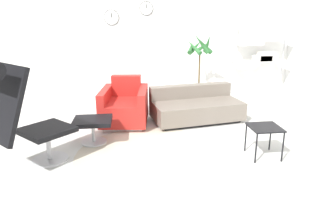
{
  "coord_description": "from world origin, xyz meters",
  "views": [
    {
      "loc": [
        -0.38,
        -3.68,
        1.74
      ],
      "look_at": [
        0.12,
        0.36,
        0.55
      ],
      "focal_mm": 32.0,
      "sensor_mm": 36.0,
      "label": 1
    }
  ],
  "objects_px": {
    "lounge_chair": "(17,107)",
    "ottoman": "(93,125)",
    "couch_low": "(196,108)",
    "shelf_unit": "(266,49)",
    "side_table": "(265,130)",
    "potted_plant": "(199,68)",
    "armchair_red": "(125,107)"
  },
  "relations": [
    {
      "from": "ottoman",
      "to": "couch_low",
      "type": "distance_m",
      "value": 1.87
    },
    {
      "from": "lounge_chair",
      "to": "side_table",
      "type": "relative_size",
      "value": 3.29
    },
    {
      "from": "ottoman",
      "to": "shelf_unit",
      "type": "height_order",
      "value": "shelf_unit"
    },
    {
      "from": "side_table",
      "to": "shelf_unit",
      "type": "relative_size",
      "value": 0.23
    },
    {
      "from": "ottoman",
      "to": "armchair_red",
      "type": "relative_size",
      "value": 0.54
    },
    {
      "from": "lounge_chair",
      "to": "potted_plant",
      "type": "xyz_separation_m",
      "value": [
        2.74,
        2.87,
        -0.07
      ]
    },
    {
      "from": "couch_low",
      "to": "shelf_unit",
      "type": "xyz_separation_m",
      "value": [
        1.96,
        1.65,
        0.83
      ]
    },
    {
      "from": "ottoman",
      "to": "side_table",
      "type": "height_order",
      "value": "side_table"
    },
    {
      "from": "lounge_chair",
      "to": "armchair_red",
      "type": "height_order",
      "value": "lounge_chair"
    },
    {
      "from": "lounge_chair",
      "to": "armchair_red",
      "type": "distance_m",
      "value": 1.97
    },
    {
      "from": "couch_low",
      "to": "armchair_red",
      "type": "bearing_deg",
      "value": -8.54
    },
    {
      "from": "lounge_chair",
      "to": "couch_low",
      "type": "bearing_deg",
      "value": 77.86
    },
    {
      "from": "lounge_chair",
      "to": "shelf_unit",
      "type": "height_order",
      "value": "shelf_unit"
    },
    {
      "from": "lounge_chair",
      "to": "couch_low",
      "type": "distance_m",
      "value": 2.9
    },
    {
      "from": "couch_low",
      "to": "potted_plant",
      "type": "distance_m",
      "value": 1.45
    },
    {
      "from": "armchair_red",
      "to": "lounge_chair",
      "type": "bearing_deg",
      "value": 58.62
    },
    {
      "from": "couch_low",
      "to": "shelf_unit",
      "type": "bearing_deg",
      "value": -149.99
    },
    {
      "from": "ottoman",
      "to": "shelf_unit",
      "type": "bearing_deg",
      "value": 34.28
    },
    {
      "from": "lounge_chair",
      "to": "ottoman",
      "type": "xyz_separation_m",
      "value": [
        0.72,
        0.72,
        -0.5
      ]
    },
    {
      "from": "potted_plant",
      "to": "side_table",
      "type": "bearing_deg",
      "value": -85.66
    },
    {
      "from": "side_table",
      "to": "shelf_unit",
      "type": "distance_m",
      "value": 3.55
    },
    {
      "from": "shelf_unit",
      "to": "lounge_chair",
      "type": "bearing_deg",
      "value": -143.7
    },
    {
      "from": "armchair_red",
      "to": "shelf_unit",
      "type": "xyz_separation_m",
      "value": [
        3.19,
        1.68,
        0.76
      ]
    },
    {
      "from": "lounge_chair",
      "to": "couch_low",
      "type": "xyz_separation_m",
      "value": [
        2.39,
        1.55,
        -0.56
      ]
    },
    {
      "from": "potted_plant",
      "to": "armchair_red",
      "type": "bearing_deg",
      "value": -139.48
    },
    {
      "from": "shelf_unit",
      "to": "armchair_red",
      "type": "bearing_deg",
      "value": -152.24
    },
    {
      "from": "couch_low",
      "to": "side_table",
      "type": "relative_size",
      "value": 3.99
    },
    {
      "from": "armchair_red",
      "to": "potted_plant",
      "type": "distance_m",
      "value": 2.12
    },
    {
      "from": "couch_low",
      "to": "ottoman",
      "type": "bearing_deg",
      "value": 16.32
    },
    {
      "from": "lounge_chair",
      "to": "potted_plant",
      "type": "bearing_deg",
      "value": 91.23
    },
    {
      "from": "side_table",
      "to": "potted_plant",
      "type": "bearing_deg",
      "value": 94.34
    },
    {
      "from": "ottoman",
      "to": "potted_plant",
      "type": "height_order",
      "value": "potted_plant"
    }
  ]
}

